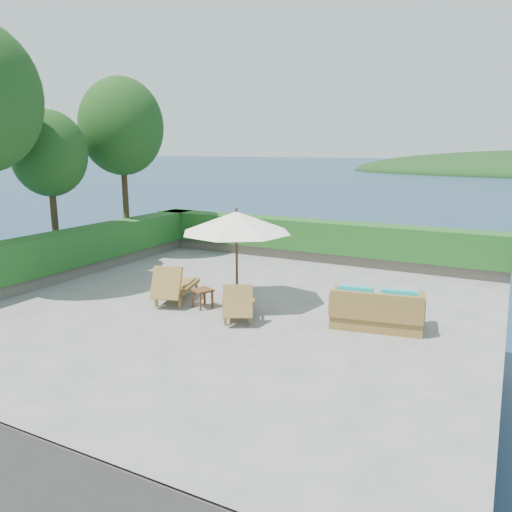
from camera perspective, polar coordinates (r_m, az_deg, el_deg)
The scene contains 14 objects.
ground at distance 12.15m, azimuth -3.01°, elevation -5.64°, with size 12.00×12.00×0.00m, color gray.
foundation at distance 12.72m, azimuth -2.93°, elevation -12.31°, with size 12.00×12.00×3.00m, color #4D473D.
ocean at distance 13.39m, azimuth -2.86°, elevation -17.96°, with size 600.00×600.00×0.00m, color #14243F.
planter_wall_far at distance 17.00m, azimuth 6.57°, elevation 0.15°, with size 12.00×0.60×0.36m, color slate.
planter_wall_left at distance 15.61m, azimuth -21.06°, elevation -1.72°, with size 0.60×12.00×0.36m, color slate.
hedge_far at distance 16.88m, azimuth 6.62°, elevation 2.37°, with size 12.40×0.90×1.00m, color #154C19.
hedge_left at distance 15.47m, azimuth -21.25°, elevation 0.69°, with size 0.90×12.40×1.00m, color #154C19.
tree_mid at distance 16.12m, azimuth -22.59°, elevation 10.71°, with size 2.20×2.20×4.83m.
tree_far at distance 17.73m, azimuth -15.12°, elevation 14.05°, with size 2.80×2.80×6.03m.
patio_umbrella at distance 11.79m, azimuth -2.25°, elevation 3.80°, with size 3.08×3.08×2.37m.
lounge_left at distance 12.48m, azimuth -9.29°, elevation -3.32°, with size 1.17×1.85×0.99m.
lounge_right at distance 11.12m, azimuth -2.03°, elevation -5.35°, with size 1.28×1.66×0.89m.
side_table at distance 11.93m, azimuth -6.15°, elevation -4.16°, with size 0.56×0.56×0.45m.
wicker_loveseat at distance 10.88m, azimuth 13.63°, elevation -6.14°, with size 2.05×1.29×0.94m.
Camera 1 is at (5.88, -9.95, 3.75)m, focal length 35.00 mm.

